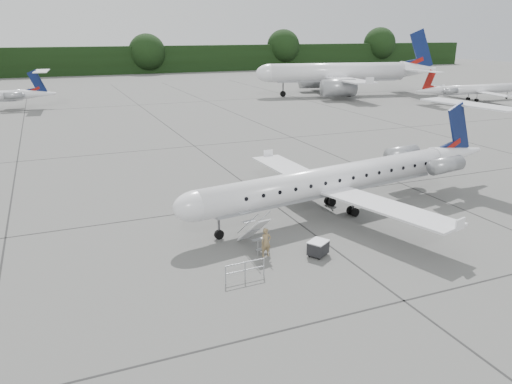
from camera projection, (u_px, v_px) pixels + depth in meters
name	position (u px, v px, depth m)	size (l,w,h in m)	color
ground	(356.00, 223.00, 33.95)	(320.00, 320.00, 0.00)	slate
treeline	(109.00, 60.00, 146.78)	(260.00, 4.00, 8.00)	black
main_regional_jet	(333.00, 166.00, 34.84)	(26.92, 19.38, 6.90)	white
airstair	(253.00, 231.00, 29.80)	(0.85, 2.47, 2.16)	white
passenger	(266.00, 242.00, 28.75)	(0.63, 0.41, 1.72)	olive
safety_railing	(245.00, 271.00, 26.12)	(2.20, 0.08, 1.00)	#999CA2
baggage_cart	(318.00, 248.00, 28.93)	(1.11, 0.90, 0.97)	black
bg_narrowbody	(338.00, 63.00, 98.69)	(35.25, 25.38, 12.65)	white
bg_regional_right	(478.00, 85.00, 92.14)	(22.37, 16.11, 5.87)	white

